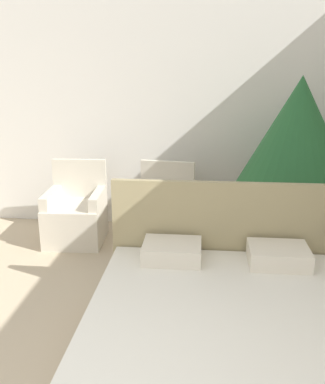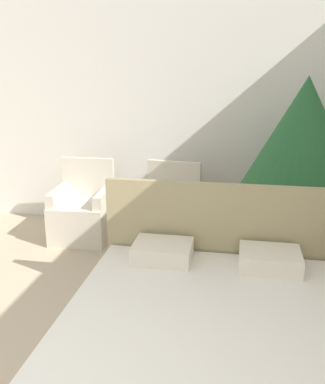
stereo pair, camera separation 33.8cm
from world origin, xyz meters
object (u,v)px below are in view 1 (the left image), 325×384
bed (227,338)px  armchair_near_window_left (76,217)px  armchair_near_window_right (162,220)px  potted_palm (298,138)px

bed → armchair_near_window_left: bearing=127.4°
armchair_near_window_right → potted_palm: size_ratio=0.48×
armchair_near_window_right → bed: bearing=-66.3°
potted_palm → armchair_near_window_left: bearing=175.8°
armchair_near_window_left → potted_palm: potted_palm is taller
potted_palm → armchair_near_window_right: bearing=172.7°
armchair_near_window_right → potted_palm: (1.41, -0.18, 1.01)m
bed → armchair_near_window_left: (-1.67, 2.18, 0.00)m
armchair_near_window_right → potted_palm: 1.75m
bed → armchair_near_window_left: 2.75m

